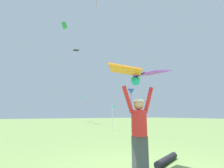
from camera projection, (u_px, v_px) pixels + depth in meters
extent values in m
cube|color=#424751|center=(140.00, 156.00, 3.40)|extent=(0.33, 0.25, 0.82)
cylinder|color=red|center=(139.00, 123.00, 3.53)|extent=(0.40, 0.40, 0.56)
sphere|color=tan|center=(139.00, 105.00, 3.60)|extent=(0.23, 0.23, 0.23)
cylinder|color=white|center=(138.00, 101.00, 3.62)|extent=(0.28, 0.28, 0.05)
cylinder|color=red|center=(148.00, 100.00, 3.72)|extent=(0.29, 0.14, 0.62)
cylinder|color=red|center=(128.00, 99.00, 3.54)|extent=(0.29, 0.14, 0.62)
cylinder|color=black|center=(138.00, 76.00, 3.74)|extent=(0.13, 0.60, 0.02)
cube|color=purple|center=(153.00, 73.00, 3.79)|extent=(0.83, 0.76, 0.18)
cube|color=orange|center=(125.00, 70.00, 3.55)|extent=(0.93, 0.90, 0.18)
cone|color=#19B2AD|center=(138.00, 80.00, 3.72)|extent=(0.27, 0.24, 0.24)
pyramid|color=black|center=(76.00, 50.00, 23.07)|extent=(1.15, 1.15, 0.19)
cone|color=blue|center=(131.00, 91.00, 21.98)|extent=(1.12, 1.18, 0.92)
cylinder|color=#203595|center=(131.00, 99.00, 21.78)|extent=(0.04, 0.04, 1.38)
cylinder|color=#A75C15|center=(96.00, 5.00, 17.84)|extent=(0.03, 0.03, 1.05)
pyramid|color=green|center=(71.00, 56.00, 35.41)|extent=(0.86, 0.84, 0.27)
pyramid|color=#19B2AD|center=(82.00, 97.00, 28.54)|extent=(0.91, 0.90, 0.32)
cube|color=green|center=(64.00, 25.00, 33.90)|extent=(1.33, 0.96, 1.48)
cylinder|color=black|center=(167.00, 160.00, 4.27)|extent=(1.25, 0.63, 0.18)
cylinder|color=silver|center=(112.00, 118.00, 13.22)|extent=(0.04, 0.04, 2.09)
cone|color=#19B2AD|center=(114.00, 107.00, 13.46)|extent=(0.28, 0.24, 0.24)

